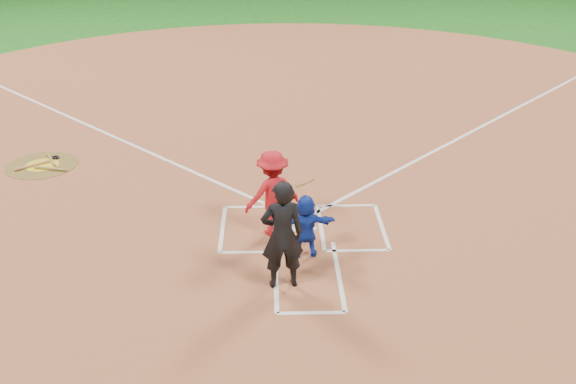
{
  "coord_description": "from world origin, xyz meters",
  "views": [
    {
      "loc": [
        -0.62,
        -11.14,
        6.27
      ],
      "look_at": [
        -0.3,
        -0.4,
        1.0
      ],
      "focal_mm": 40.0,
      "sensor_mm": 36.0,
      "label": 1
    }
  ],
  "objects_px": {
    "home_plate": "(302,227)",
    "batter_at_plate": "(273,193)",
    "on_deck_circle": "(42,165)",
    "catcher": "(306,226)",
    "umpire": "(282,235)"
  },
  "relations": [
    {
      "from": "home_plate",
      "to": "catcher",
      "type": "bearing_deg",
      "value": 89.94
    },
    {
      "from": "home_plate",
      "to": "batter_at_plate",
      "type": "bearing_deg",
      "value": 17.38
    },
    {
      "from": "on_deck_circle",
      "to": "umpire",
      "type": "relative_size",
      "value": 0.87
    },
    {
      "from": "on_deck_circle",
      "to": "catcher",
      "type": "distance_m",
      "value": 7.53
    },
    {
      "from": "home_plate",
      "to": "batter_at_plate",
      "type": "relative_size",
      "value": 0.35
    },
    {
      "from": "on_deck_circle",
      "to": "umpire",
      "type": "height_order",
      "value": "umpire"
    },
    {
      "from": "home_plate",
      "to": "catcher",
      "type": "relative_size",
      "value": 0.5
    },
    {
      "from": "home_plate",
      "to": "batter_at_plate",
      "type": "xyz_separation_m",
      "value": [
        -0.58,
        -0.18,
        0.85
      ]
    },
    {
      "from": "catcher",
      "to": "on_deck_circle",
      "type": "bearing_deg",
      "value": -39.55
    },
    {
      "from": "catcher",
      "to": "batter_at_plate",
      "type": "relative_size",
      "value": 0.71
    },
    {
      "from": "home_plate",
      "to": "umpire",
      "type": "distance_m",
      "value": 2.25
    },
    {
      "from": "on_deck_circle",
      "to": "catcher",
      "type": "bearing_deg",
      "value": -34.88
    },
    {
      "from": "catcher",
      "to": "home_plate",
      "type": "bearing_deg",
      "value": -94.73
    },
    {
      "from": "umpire",
      "to": "catcher",
      "type": "bearing_deg",
      "value": -123.38
    },
    {
      "from": "home_plate",
      "to": "catcher",
      "type": "xyz_separation_m",
      "value": [
        -0.0,
        -1.03,
        0.6
      ]
    }
  ]
}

